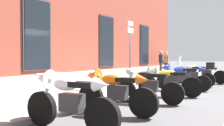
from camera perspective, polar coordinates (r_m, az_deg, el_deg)
The scene contains 12 objects.
ground_plane at distance 8.95m, azimuth 6.94°, elevation -7.06°, with size 140.00×140.00×0.00m, color #424244.
sidewalk at distance 9.70m, azimuth -1.14°, elevation -6.01°, with size 27.59×3.02×0.13m, color slate.
motorcycle_white_sport at distance 4.52m, azimuth -10.50°, elevation -7.96°, with size 0.62×2.03×1.08m.
motorcycle_orange_sport at distance 5.65m, azimuth 0.22°, elevation -6.20°, with size 0.62×2.02×1.05m.
motorcycle_black_naked at distance 7.07m, azimuth 8.27°, elevation -5.36°, with size 0.63×2.00×0.98m.
motorcycle_yellow_naked at distance 8.40m, azimuth 13.05°, elevation -4.34°, with size 0.74×2.06×0.95m.
motorcycle_blue_sport at distance 10.08m, azimuth 15.62°, elevation -2.86°, with size 0.62×2.12×1.06m.
motorcycle_silver_touring at distance 11.50m, azimuth 18.56°, elevation -2.38°, with size 0.62×1.98×1.38m.
motorcycle_grey_naked at distance 13.16m, azimuth 20.80°, elevation -2.35°, with size 0.62×2.08×0.93m.
pedestrian_dark_jacket at distance 16.89m, azimuth 11.28°, elevation 0.40°, with size 0.65×0.26×1.61m.
pedestrian_tan_coat at distance 17.70m, azimuth 12.45°, elevation 0.32°, with size 0.47×0.56×1.56m.
parking_sign at distance 9.59m, azimuth 4.26°, elevation 4.28°, with size 0.36×0.07×2.60m.
Camera 1 is at (-7.95, -3.90, 1.31)m, focal length 39.42 mm.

